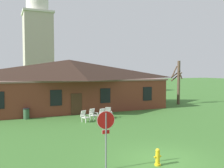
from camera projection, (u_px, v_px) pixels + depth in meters
ground_plane at (163, 160)px, 12.00m from camera, size 200.00×200.00×0.00m
brick_building at (69, 83)px, 28.88m from camera, size 20.82×10.40×5.57m
dome_tower at (38, 42)px, 44.08m from camera, size 5.18×5.18×20.27m
stop_sign at (106, 128)px, 10.77m from camera, size 0.80×0.13×2.60m
lawn_chair_by_porch at (85, 116)px, 20.92m from camera, size 0.82×0.85×0.96m
lawn_chair_near_door at (93, 114)px, 21.90m from camera, size 0.75×0.80×0.96m
lawn_chair_left_end at (103, 114)px, 21.90m from camera, size 0.75×0.80×0.96m
lawn_chair_middle at (108, 112)px, 22.73m from camera, size 0.74×0.79×0.96m
bare_tree_beside_building at (178, 81)px, 31.59m from camera, size 1.84×1.34×5.54m
fire_hydrant at (158, 157)px, 11.34m from camera, size 0.36×0.28×0.79m
trash_bin at (26, 114)px, 22.08m from camera, size 0.56×0.56×0.98m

